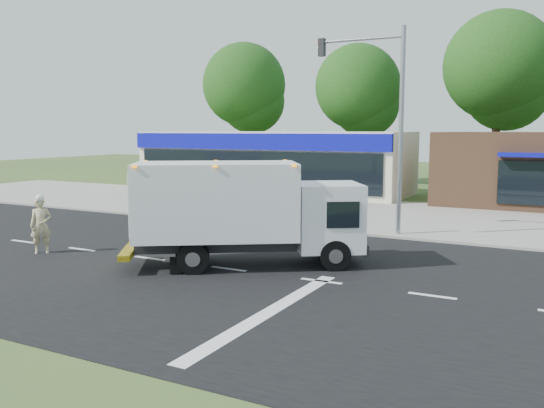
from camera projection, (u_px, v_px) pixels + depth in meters
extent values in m
plane|color=#385123|center=(229.00, 269.00, 17.15)|extent=(120.00, 120.00, 0.00)
cube|color=black|center=(229.00, 269.00, 17.15)|extent=(60.00, 14.00, 0.02)
cube|color=gray|center=(332.00, 227.00, 24.33)|extent=(60.00, 2.40, 0.12)
cube|color=gray|center=(375.00, 211.00, 29.42)|extent=(60.00, 9.00, 0.02)
cube|color=silver|center=(23.00, 241.00, 21.32)|extent=(1.20, 0.15, 0.01)
cube|color=silver|center=(82.00, 249.00, 19.93)|extent=(1.20, 0.15, 0.01)
cube|color=silver|center=(150.00, 258.00, 18.54)|extent=(1.20, 0.15, 0.01)
cube|color=silver|center=(229.00, 269.00, 17.15)|extent=(1.20, 0.15, 0.01)
cube|color=silver|center=(321.00, 281.00, 15.76)|extent=(1.20, 0.15, 0.01)
cube|color=silver|center=(432.00, 296.00, 14.36)|extent=(1.20, 0.15, 0.01)
cube|color=silver|center=(270.00, 311.00, 13.13)|extent=(0.40, 7.00, 0.01)
cube|color=black|center=(217.00, 244.00, 17.48)|extent=(4.57, 3.43, 0.34)
cube|color=white|center=(328.00, 216.00, 17.68)|extent=(2.75, 2.79, 2.03)
cube|color=black|center=(357.00, 210.00, 17.73)|extent=(1.12, 1.62, 0.87)
cube|color=white|center=(216.00, 200.00, 17.31)|extent=(5.31, 4.57, 2.27)
cube|color=silver|center=(134.00, 203.00, 17.10)|extent=(1.10, 1.65, 1.83)
cube|color=yellow|center=(130.00, 251.00, 17.27)|extent=(1.54, 2.13, 0.17)
cube|color=orange|center=(216.00, 163.00, 17.17)|extent=(5.16, 4.49, 0.08)
cylinder|color=black|center=(324.00, 243.00, 18.72)|extent=(0.93, 0.75, 0.93)
cylinder|color=black|center=(335.00, 255.00, 16.91)|extent=(0.93, 0.75, 0.93)
cylinder|color=black|center=(196.00, 245.00, 18.40)|extent=(0.93, 0.75, 0.93)
cylinder|color=black|center=(193.00, 259.00, 16.50)|extent=(0.93, 0.75, 0.93)
imported|color=tan|center=(41.00, 226.00, 19.25)|extent=(0.80, 0.82, 1.90)
sphere|color=white|center=(40.00, 198.00, 19.14)|extent=(0.28, 0.28, 0.28)
cube|color=beige|center=(274.00, 162.00, 38.60)|extent=(18.00, 6.00, 4.00)
cube|color=#0A0D9A|center=(251.00, 141.00, 35.74)|extent=(18.00, 0.30, 1.00)
cube|color=black|center=(251.00, 170.00, 35.97)|extent=(17.00, 0.12, 2.40)
cube|color=#382316|center=(534.00, 169.00, 31.18)|extent=(10.00, 6.00, 4.00)
cube|color=#0A0D9A|center=(531.00, 155.00, 28.34)|extent=(3.00, 1.20, 0.20)
cube|color=black|center=(530.00, 183.00, 28.57)|extent=(3.00, 0.12, 2.20)
cylinder|color=gray|center=(401.00, 133.00, 21.90)|extent=(0.18, 0.18, 8.00)
cylinder|color=gray|center=(360.00, 39.00, 22.23)|extent=(3.40, 0.12, 0.12)
cube|color=black|center=(322.00, 47.00, 23.00)|extent=(0.25, 0.25, 0.70)
cylinder|color=#332114|center=(244.00, 135.00, 48.64)|extent=(0.56, 0.56, 7.35)
sphere|color=#1A4513|center=(244.00, 85.00, 48.10)|extent=(6.93, 6.93, 6.93)
sphere|color=#1A4513|center=(252.00, 101.00, 48.48)|extent=(5.46, 5.46, 5.46)
cylinder|color=#332114|center=(357.00, 139.00, 44.03)|extent=(0.56, 0.56, 6.86)
sphere|color=#1A4513|center=(358.00, 87.00, 43.53)|extent=(6.47, 6.47, 6.47)
sphere|color=#1A4513|center=(366.00, 104.00, 43.90)|extent=(5.10, 5.10, 5.10)
cylinder|color=#332114|center=(496.00, 133.00, 39.33)|extent=(0.56, 0.56, 7.84)
sphere|color=#1A4513|center=(499.00, 66.00, 38.75)|extent=(7.39, 7.39, 7.39)
sphere|color=#1A4513|center=(507.00, 88.00, 39.15)|extent=(5.82, 5.82, 5.82)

